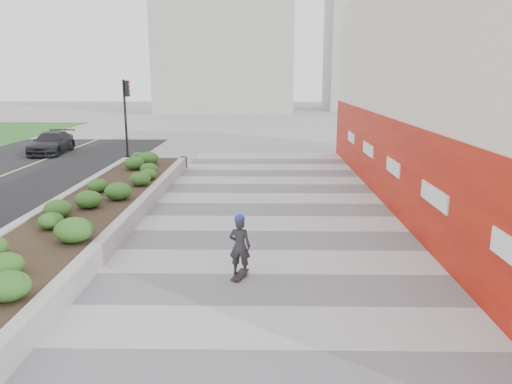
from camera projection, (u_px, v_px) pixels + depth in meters
ground at (276, 332)px, 8.71m from camera, size 160.00×160.00×0.00m
walkway at (273, 268)px, 11.63m from camera, size 8.00×36.00×0.01m
building at (483, 88)px, 16.44m from camera, size 6.04×24.08×8.00m
planter at (95, 206)px, 15.52m from camera, size 3.00×18.00×0.90m
traffic_signal_near at (126, 108)px, 25.24m from camera, size 0.33×0.28×4.20m
distant_bldg_north_l at (225, 28)px, 60.08m from camera, size 16.00×12.00×20.00m
distant_bldg_north_r at (383, 15)px, 64.16m from camera, size 14.00×10.00×24.00m
manhole_cover at (295, 268)px, 11.63m from camera, size 0.44×0.44×0.01m
skateboarder at (240, 246)px, 10.93m from camera, size 0.52×0.75×1.46m
car_dark at (52, 143)px, 28.68m from camera, size 2.00×4.35×1.23m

